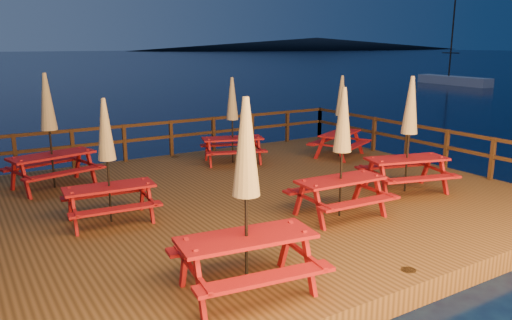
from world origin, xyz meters
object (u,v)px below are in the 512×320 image
(picnic_table_0, at_px, (342,151))
(picnic_table_2, at_px, (107,159))
(sailboat, at_px, (453,81))
(picnic_table_1, at_px, (341,115))

(picnic_table_0, distance_m, picnic_table_2, 4.54)
(sailboat, distance_m, picnic_table_0, 41.21)
(sailboat, bearing_deg, picnic_table_0, -139.95)
(picnic_table_0, height_order, picnic_table_2, picnic_table_0)
(picnic_table_0, distance_m, picnic_table_1, 5.55)
(picnic_table_2, bearing_deg, picnic_table_1, 19.83)
(sailboat, xyz_separation_m, picnic_table_2, (-38.12, -21.02, 1.27))
(picnic_table_1, distance_m, picnic_table_2, 7.95)
(picnic_table_2, bearing_deg, picnic_table_0, -22.87)
(picnic_table_1, bearing_deg, sailboat, 6.53)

